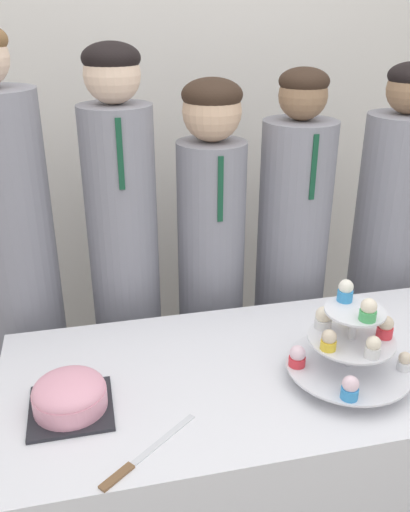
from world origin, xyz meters
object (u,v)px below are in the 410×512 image
at_px(student_1, 126,279).
at_px(student_3, 290,277).
at_px(student_0, 17,290).
at_px(round_cake, 70,395).
at_px(cupcake_stand, 349,342).
at_px(student_2, 211,280).
at_px(cake_knife, 135,463).
at_px(student_4, 384,266).

xyz_separation_m(student_1, student_3, (0.63, 0.00, -0.06)).
distance_m(student_0, student_3, 1.01).
relative_size(round_cake, cupcake_stand, 0.62).
xyz_separation_m(student_0, student_2, (0.69, -0.00, -0.04)).
xyz_separation_m(round_cake, student_1, (0.20, 0.62, -0.01)).
bearing_deg(cake_knife, round_cake, 84.65).
height_order(cake_knife, student_4, student_4).
bearing_deg(student_3, student_0, 180.00).
bearing_deg(student_4, cake_knife, -142.63).
bearing_deg(student_1, cake_knife, -94.16).
bearing_deg(student_0, student_1, -0.00).
xyz_separation_m(cake_knife, student_0, (-0.32, 0.84, 0.04)).
bearing_deg(cake_knife, student_3, 12.49).
distance_m(student_1, student_2, 0.32).
height_order(student_0, student_2, student_0).
bearing_deg(student_3, cupcake_stand, -98.11).
relative_size(cake_knife, cupcake_stand, 0.73).
height_order(student_0, student_3, student_0).
xyz_separation_m(student_1, student_4, (1.03, 0.00, -0.06)).
xyz_separation_m(cake_knife, student_4, (1.09, 0.84, -0.02)).
bearing_deg(student_1, round_cake, -107.71).
bearing_deg(student_3, student_1, -180.00).
xyz_separation_m(cupcake_stand, student_4, (0.50, 0.66, -0.14)).
relative_size(cupcake_stand, student_2, 0.23).
bearing_deg(round_cake, student_4, 26.74).
relative_size(cupcake_stand, student_4, 0.23).
distance_m(round_cake, student_4, 1.38).
height_order(cupcake_stand, student_2, student_2).
relative_size(cake_knife, student_4, 0.16).
bearing_deg(student_3, student_4, 0.00).
bearing_deg(student_4, student_2, -180.00).
relative_size(round_cake, student_4, 0.14).
xyz_separation_m(cupcake_stand, student_1, (-0.54, 0.66, -0.08)).
height_order(student_2, student_3, student_3).
relative_size(cake_knife, student_3, 0.17).
bearing_deg(cupcake_stand, student_2, 108.71).
bearing_deg(cake_knife, student_4, -0.56).
bearing_deg(cake_knife, student_1, 47.91).
bearing_deg(student_3, student_2, -180.00).
distance_m(round_cake, cupcake_stand, 0.74).
height_order(round_cake, student_3, student_3).
height_order(student_1, student_4, student_1).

